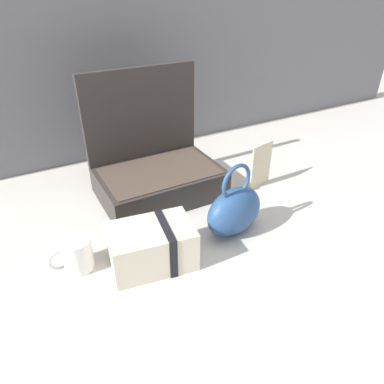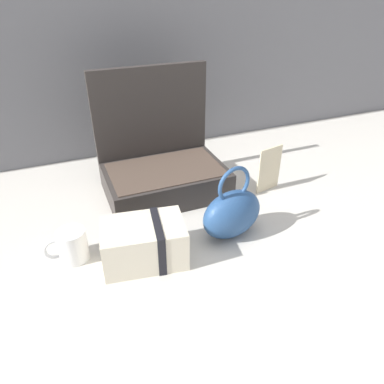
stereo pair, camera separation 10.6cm
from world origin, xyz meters
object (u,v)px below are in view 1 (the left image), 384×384
cream_toiletry_bag (153,246)px  coffee_mug (77,255)px  teal_pouch_handbag (234,210)px  open_suitcase (155,167)px  info_card_left (261,165)px

cream_toiletry_bag → coffee_mug: bearing=157.1°
teal_pouch_handbag → cream_toiletry_bag: teal_pouch_handbag is taller
open_suitcase → teal_pouch_handbag: bearing=-72.3°
teal_pouch_handbag → cream_toiletry_bag: size_ratio=0.96×
coffee_mug → cream_toiletry_bag: bearing=-22.9°
teal_pouch_handbag → coffee_mug: teal_pouch_handbag is taller
info_card_left → cream_toiletry_bag: bearing=-171.1°
open_suitcase → coffee_mug: size_ratio=3.60×
open_suitcase → cream_toiletry_bag: 0.37m
cream_toiletry_bag → coffee_mug: (-0.18, 0.08, -0.01)m
cream_toiletry_bag → info_card_left: bearing=20.7°
open_suitcase → coffee_mug: 0.43m
coffee_mug → info_card_left: size_ratio=0.69×
coffee_mug → info_card_left: bearing=9.4°
coffee_mug → info_card_left: 0.69m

